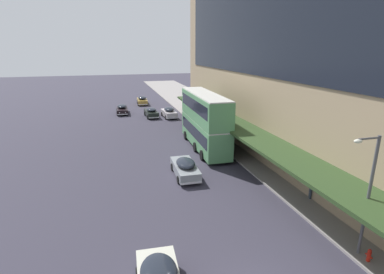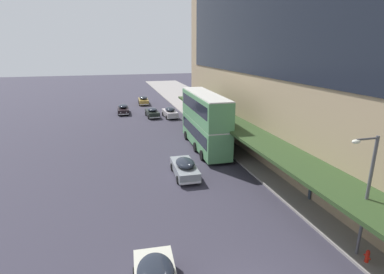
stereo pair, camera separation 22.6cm
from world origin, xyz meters
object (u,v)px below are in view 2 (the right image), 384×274
object	(u,v)px
sedan_oncoming_front	(152,112)
pedestrian_at_kerb	(311,185)
fire_hydrant	(367,256)
sedan_oncoming_rear	(185,167)
sedan_far_back	(170,112)
street_lamp	(365,189)
sedan_trailing_near	(143,100)
sedan_lead_near	(123,109)
transit_bus_kerbside_front	(205,119)

from	to	relation	value
sedan_oncoming_front	pedestrian_at_kerb	distance (m)	30.93
fire_hydrant	sedan_oncoming_rear	bearing A→B (deg)	115.44
sedan_oncoming_front	sedan_oncoming_rear	bearing A→B (deg)	-91.33
sedan_oncoming_rear	fire_hydrant	size ratio (longest dim) A/B	6.83
sedan_oncoming_front	sedan_oncoming_rear	world-z (taller)	sedan_oncoming_rear
sedan_far_back	sedan_oncoming_rear	size ratio (longest dim) A/B	0.95
sedan_far_back	street_lamp	distance (m)	35.22
sedan_far_back	sedan_oncoming_front	bearing A→B (deg)	159.41
sedan_oncoming_front	pedestrian_at_kerb	xyz separation A→B (m)	(7.03, -30.11, 0.42)
sedan_trailing_near	sedan_far_back	bearing A→B (deg)	-77.78
sedan_lead_near	sedan_oncoming_front	distance (m)	5.86
transit_bus_kerbside_front	sedan_far_back	bearing A→B (deg)	92.31
sedan_lead_near	sedan_trailing_near	world-z (taller)	sedan_trailing_near
sedan_oncoming_front	fire_hydrant	size ratio (longest dim) A/B	6.50
sedan_lead_near	fire_hydrant	bearing A→B (deg)	-76.20
pedestrian_at_kerb	street_lamp	size ratio (longest dim) A/B	0.29
sedan_oncoming_front	sedan_oncoming_rear	xyz separation A→B (m)	(-0.55, -23.56, 0.01)
transit_bus_kerbside_front	pedestrian_at_kerb	distance (m)	13.82
sedan_lead_near	pedestrian_at_kerb	size ratio (longest dim) A/B	2.63
pedestrian_at_kerb	sedan_lead_near	bearing A→B (deg)	108.40
transit_bus_kerbside_front	sedan_far_back	world-z (taller)	transit_bus_kerbside_front
sedan_trailing_near	transit_bus_kerbside_front	bearing A→B (deg)	-83.28
sedan_lead_near	sedan_trailing_near	size ratio (longest dim) A/B	1.02
transit_bus_kerbside_front	fire_hydrant	distance (m)	19.98
transit_bus_kerbside_front	sedan_trailing_near	world-z (taller)	transit_bus_kerbside_front
transit_bus_kerbside_front	sedan_oncoming_rear	size ratio (longest dim) A/B	2.34
sedan_oncoming_rear	street_lamp	xyz separation A→B (m)	(6.05, -12.40, 3.17)
sedan_far_back	sedan_oncoming_front	world-z (taller)	sedan_far_back
sedan_lead_near	pedestrian_at_kerb	distance (m)	35.93
transit_bus_kerbside_front	sedan_trailing_near	bearing A→B (deg)	96.72
sedan_lead_near	sedan_oncoming_rear	xyz separation A→B (m)	(3.76, -27.54, 0.02)
sedan_far_back	sedan_trailing_near	xyz separation A→B (m)	(-2.72, 12.58, -0.01)
street_lamp	sedan_oncoming_front	bearing A→B (deg)	98.70
pedestrian_at_kerb	sedan_far_back	bearing A→B (deg)	98.57
street_lamp	fire_hydrant	world-z (taller)	street_lamp
sedan_far_back	sedan_oncoming_rear	bearing A→B (deg)	-98.04
sedan_oncoming_rear	sedan_far_back	bearing A→B (deg)	81.96
sedan_far_back	fire_hydrant	xyz separation A→B (m)	(3.02, -35.63, -0.32)
sedan_far_back	pedestrian_at_kerb	world-z (taller)	pedestrian_at_kerb
transit_bus_kerbside_front	pedestrian_at_kerb	size ratio (longest dim) A/B	6.02
pedestrian_at_kerb	street_lamp	xyz separation A→B (m)	(-1.53, -5.85, 2.76)
sedan_lead_near	sedan_far_back	size ratio (longest dim) A/B	1.07
transit_bus_kerbside_front	fire_hydrant	bearing A→B (deg)	-83.09
fire_hydrant	sedan_lead_near	bearing A→B (deg)	103.80
sedan_far_back	sedan_trailing_near	bearing A→B (deg)	102.22
transit_bus_kerbside_front	fire_hydrant	xyz separation A→B (m)	(2.38, -19.65, -2.74)
sedan_far_back	fire_hydrant	world-z (taller)	sedan_far_back
sedan_oncoming_front	street_lamp	bearing A→B (deg)	-81.30
sedan_trailing_near	pedestrian_at_kerb	size ratio (longest dim) A/B	2.57
sedan_trailing_near	street_lamp	size ratio (longest dim) A/B	0.74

